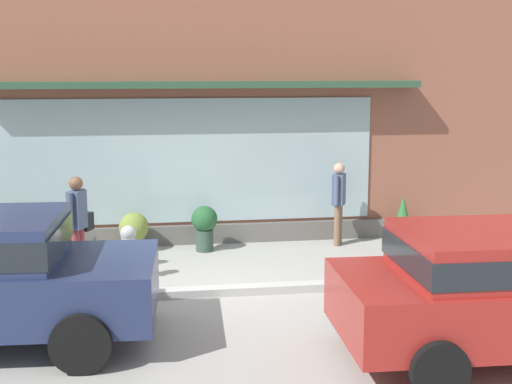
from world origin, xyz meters
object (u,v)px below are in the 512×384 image
(potted_plant_doorstep, at_px, (134,230))
(potted_plant_window_center, at_px, (13,239))
(pedestrian_with_handbag, at_px, (78,220))
(parked_car_red, at_px, (512,285))
(potted_plant_window_left, at_px, (205,225))
(potted_plant_by_entrance, at_px, (61,230))
(potted_plant_corner_tall, at_px, (403,219))
(pedestrian_passerby, at_px, (339,198))
(fire_hydrant, at_px, (129,253))

(potted_plant_doorstep, bearing_deg, potted_plant_window_center, 179.94)
(pedestrian_with_handbag, height_order, parked_car_red, pedestrian_with_handbag)
(potted_plant_window_left, xyz_separation_m, potted_plant_window_center, (-3.35, 0.17, -0.17))
(potted_plant_by_entrance, distance_m, potted_plant_window_center, 0.82)
(potted_plant_window_left, bearing_deg, potted_plant_corner_tall, 4.32)
(pedestrian_passerby, height_order, potted_plant_corner_tall, pedestrian_passerby)
(potted_plant_by_entrance, bearing_deg, fire_hydrant, -56.02)
(pedestrian_passerby, bearing_deg, potted_plant_window_center, 117.14)
(pedestrian_passerby, distance_m, potted_plant_doorstep, 3.79)
(potted_plant_by_entrance, relative_size, potted_plant_corner_tall, 1.08)
(pedestrian_passerby, relative_size, potted_plant_window_center, 2.51)
(pedestrian_with_handbag, bearing_deg, potted_plant_doorstep, -4.35)
(fire_hydrant, xyz_separation_m, potted_plant_by_entrance, (-1.21, 1.80, -0.00))
(fire_hydrant, xyz_separation_m, potted_plant_window_left, (1.32, 1.64, 0.05))
(pedestrian_with_handbag, bearing_deg, potted_plant_window_left, -32.92)
(potted_plant_doorstep, xyz_separation_m, potted_plant_window_center, (-2.09, 0.00, -0.07))
(pedestrian_passerby, bearing_deg, parked_car_red, -146.38)
(potted_plant_corner_tall, distance_m, potted_plant_window_center, 7.18)
(parked_car_red, height_order, potted_plant_window_left, parked_car_red)
(fire_hydrant, xyz_separation_m, pedestrian_passerby, (3.82, 1.71, 0.46))
(pedestrian_passerby, distance_m, potted_plant_corner_tall, 1.44)
(pedestrian_passerby, xyz_separation_m, parked_car_red, (0.52, -5.43, -0.04))
(potted_plant_doorstep, bearing_deg, pedestrian_with_handbag, -118.43)
(pedestrian_passerby, bearing_deg, potted_plant_doorstep, 116.61)
(potted_plant_by_entrance, distance_m, potted_plant_doorstep, 1.28)
(pedestrian_with_handbag, relative_size, potted_plant_corner_tall, 1.92)
(pedestrian_passerby, distance_m, potted_plant_window_center, 5.87)
(pedestrian_with_handbag, height_order, potted_plant_corner_tall, pedestrian_with_handbag)
(fire_hydrant, relative_size, pedestrian_passerby, 0.57)
(fire_hydrant, height_order, potted_plant_corner_tall, fire_hydrant)
(potted_plant_doorstep, bearing_deg, potted_plant_window_left, -7.75)
(potted_plant_window_left, xyz_separation_m, potted_plant_doorstep, (-1.26, 0.17, -0.10))
(potted_plant_window_left, bearing_deg, potted_plant_by_entrance, 176.43)
(potted_plant_by_entrance, relative_size, potted_plant_doorstep, 1.28)
(pedestrian_with_handbag, relative_size, potted_plant_window_center, 2.63)
(parked_car_red, distance_m, potted_plant_window_left, 6.16)
(potted_plant_by_entrance, bearing_deg, potted_plant_window_left, -3.57)
(pedestrian_passerby, height_order, potted_plant_doorstep, pedestrian_passerby)
(potted_plant_doorstep, bearing_deg, potted_plant_by_entrance, -179.41)
(parked_car_red, bearing_deg, fire_hydrant, 141.49)
(potted_plant_corner_tall, bearing_deg, fire_hydrant, -159.45)
(potted_plant_by_entrance, xyz_separation_m, potted_plant_corner_tall, (6.37, 0.13, -0.04))
(potted_plant_doorstep, bearing_deg, parked_car_red, -52.32)
(potted_plant_by_entrance, distance_m, potted_plant_corner_tall, 6.37)
(pedestrian_with_handbag, distance_m, potted_plant_window_left, 2.53)
(pedestrian_passerby, xyz_separation_m, potted_plant_corner_tall, (1.34, 0.22, -0.49))
(potted_plant_window_center, bearing_deg, potted_plant_by_entrance, -1.07)
(pedestrian_with_handbag, xyz_separation_m, potted_plant_corner_tall, (5.92, 1.65, -0.53))
(potted_plant_window_center, bearing_deg, potted_plant_corner_tall, 0.93)
(fire_hydrant, distance_m, pedestrian_passerby, 4.21)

